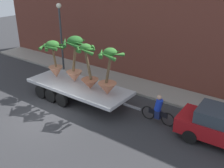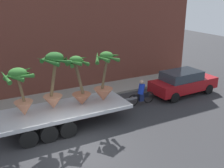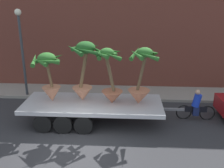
# 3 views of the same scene
# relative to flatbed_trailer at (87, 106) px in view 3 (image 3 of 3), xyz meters

# --- Properties ---
(ground_plane) EXTENTS (60.00, 60.00, 0.00)m
(ground_plane) POSITION_rel_flatbed_trailer_xyz_m (-0.04, -2.42, -0.77)
(ground_plane) COLOR #2D2D30
(sidewalk) EXTENTS (24.00, 2.20, 0.15)m
(sidewalk) POSITION_rel_flatbed_trailer_xyz_m (-0.04, 3.68, -0.70)
(sidewalk) COLOR gray
(sidewalk) RESTS_ON ground
(building_facade) EXTENTS (24.00, 1.20, 7.79)m
(building_facade) POSITION_rel_flatbed_trailer_xyz_m (-0.04, 5.38, 3.12)
(building_facade) COLOR brown
(building_facade) RESTS_ON ground
(flatbed_trailer) EXTENTS (7.36, 2.47, 0.98)m
(flatbed_trailer) POSITION_rel_flatbed_trailer_xyz_m (0.00, 0.00, 0.00)
(flatbed_trailer) COLOR #B7BABF
(flatbed_trailer) RESTS_ON ground
(potted_palm_rear) EXTENTS (1.60, 1.55, 2.77)m
(potted_palm_rear) POSITION_rel_flatbed_trailer_xyz_m (-0.13, 0.21, 1.65)
(potted_palm_rear) COLOR tan
(potted_palm_rear) RESTS_ON flatbed_trailer
(potted_palm_middle) EXTENTS (1.49, 1.53, 2.28)m
(potted_palm_middle) POSITION_rel_flatbed_trailer_xyz_m (-1.70, 0.07, 1.42)
(potted_palm_middle) COLOR tan
(potted_palm_middle) RESTS_ON flatbed_trailer
(potted_palm_front) EXTENTS (1.33, 1.38, 2.54)m
(potted_palm_front) POSITION_rel_flatbed_trailer_xyz_m (1.08, -0.00, 1.27)
(potted_palm_front) COLOR #B26647
(potted_palm_front) RESTS_ON flatbed_trailer
(potted_palm_extra) EXTENTS (1.32, 1.31, 2.58)m
(potted_palm_extra) POSITION_rel_flatbed_trailer_xyz_m (2.43, 0.00, 1.28)
(potted_palm_extra) COLOR #C17251
(potted_palm_extra) RESTS_ON flatbed_trailer
(cyclist) EXTENTS (1.84, 0.35, 1.54)m
(cyclist) POSITION_rel_flatbed_trailer_xyz_m (5.11, 0.55, -0.11)
(cyclist) COLOR black
(cyclist) RESTS_ON ground
(street_lamp) EXTENTS (0.36, 0.36, 4.83)m
(street_lamp) POSITION_rel_flatbed_trailer_xyz_m (-4.00, 2.88, 2.46)
(street_lamp) COLOR #383D42
(street_lamp) RESTS_ON sidewalk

